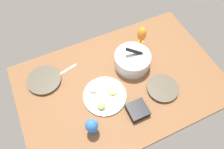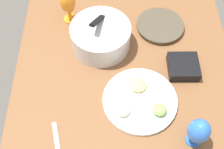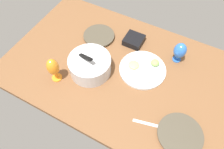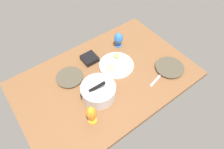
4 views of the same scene
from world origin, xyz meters
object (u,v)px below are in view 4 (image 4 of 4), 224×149
object	(u,v)px
square_bowl_black	(89,58)
hurricane_glass_blue	(119,39)
dinner_plate_left	(169,68)
mixing_bowl	(98,91)
hurricane_glass_orange	(91,114)
dinner_plate_right	(70,77)
fruit_platter	(117,65)

from	to	relation	value
square_bowl_black	hurricane_glass_blue	bearing A→B (deg)	179.00
dinner_plate_left	square_bowl_black	size ratio (longest dim) A/B	1.91
mixing_bowl	hurricane_glass_orange	bearing A→B (deg)	43.85
dinner_plate_left	dinner_plate_right	bearing A→B (deg)	-29.46
dinner_plate_left	hurricane_glass_blue	size ratio (longest dim) A/B	1.64
hurricane_glass_orange	fruit_platter	bearing A→B (deg)	-145.60
dinner_plate_left	dinner_plate_right	world-z (taller)	same
hurricane_glass_blue	square_bowl_black	xyz separation A→B (cm)	(35.28, -0.62, -6.98)
mixing_bowl	hurricane_glass_blue	size ratio (longest dim) A/B	1.83
dinner_plate_right	fruit_platter	xyz separation A→B (cm)	(-43.42, 13.15, -0.04)
mixing_bowl	hurricane_glass_orange	size ratio (longest dim) A/B	1.51
dinner_plate_left	hurricane_glass_blue	bearing A→B (deg)	-69.66
dinner_plate_right	hurricane_glass_blue	bearing A→B (deg)	-173.12
fruit_platter	hurricane_glass_blue	bearing A→B (deg)	-131.33
square_bowl_black	dinner_plate_left	bearing A→B (deg)	135.57
dinner_plate_left	hurricane_glass_orange	distance (cm)	88.23
dinner_plate_right	fruit_platter	size ratio (longest dim) A/B	0.74
fruit_platter	square_bowl_black	world-z (taller)	fruit_platter
hurricane_glass_orange	square_bowl_black	bearing A→B (deg)	-120.48
hurricane_glass_blue	hurricane_glass_orange	xyz separation A→B (cm)	(67.78, 54.60, 2.30)
hurricane_glass_blue	dinner_plate_right	bearing A→B (deg)	6.88
dinner_plate_left	hurricane_glass_blue	xyz separation A→B (cm)	(19.78, -53.35, 8.51)
hurricane_glass_orange	dinner_plate_right	bearing A→B (deg)	-97.56
hurricane_glass_blue	mixing_bowl	bearing A→B (deg)	36.97
dinner_plate_right	square_bowl_black	world-z (taller)	square_bowl_black
hurricane_glass_orange	square_bowl_black	size ratio (longest dim) A/B	1.42
mixing_bowl	square_bowl_black	size ratio (longest dim) A/B	2.13
mixing_bowl	fruit_platter	world-z (taller)	mixing_bowl
dinner_plate_right	hurricane_glass_blue	distance (cm)	62.54
dinner_plate_right	hurricane_glass_orange	bearing A→B (deg)	82.44
dinner_plate_left	hurricane_glass_orange	size ratio (longest dim) A/B	1.35
fruit_platter	mixing_bowl	bearing A→B (deg)	28.32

